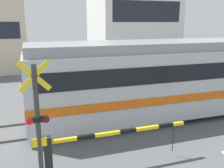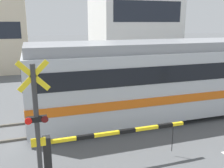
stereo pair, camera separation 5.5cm
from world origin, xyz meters
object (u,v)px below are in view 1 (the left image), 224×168
object	(u,v)px
commuter_train	(213,72)
pedestrian	(73,79)
crossing_signal_left	(38,127)
crossing_barrier_far	(128,84)
crossing_barrier_near	(88,144)

from	to	relation	value
commuter_train	pedestrian	xyz separation A→B (m)	(-5.89, 4.10, -0.79)
commuter_train	crossing_signal_left	world-z (taller)	crossing_signal_left
commuter_train	pedestrian	bearing A→B (deg)	145.17
crossing_barrier_far	pedestrian	size ratio (longest dim) A/B	2.48
crossing_signal_left	crossing_barrier_near	bearing A→B (deg)	29.82
commuter_train	crossing_barrier_near	xyz separation A→B (m)	(-6.78, -3.29, -0.92)
commuter_train	crossing_barrier_far	xyz separation A→B (m)	(-3.26, 2.55, -0.92)
crossing_barrier_far	crossing_signal_left	distance (m)	8.18
crossing_barrier_far	crossing_signal_left	xyz separation A→B (m)	(-4.78, -6.56, 0.99)
commuter_train	crossing_barrier_far	distance (m)	4.24
crossing_barrier_near	crossing_signal_left	size ratio (longest dim) A/B	1.26
crossing_signal_left	pedestrian	distance (m)	8.43
commuter_train	crossing_signal_left	distance (m)	8.98
commuter_train	crossing_barrier_near	distance (m)	7.60
crossing_barrier_near	crossing_signal_left	xyz separation A→B (m)	(-1.25, -0.72, 0.99)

